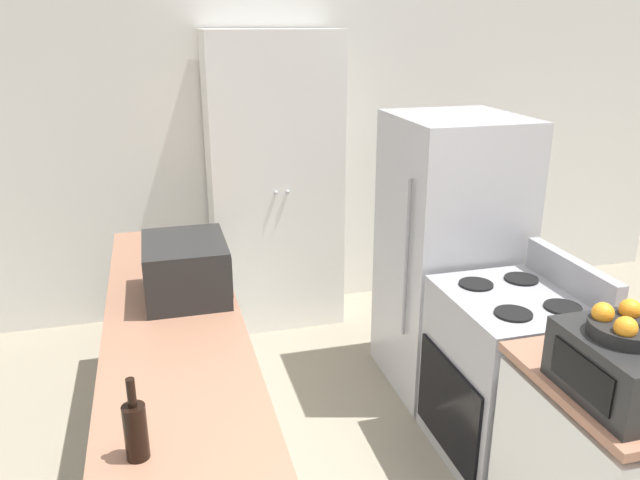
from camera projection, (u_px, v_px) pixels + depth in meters
wall_back at (266, 142)px, 4.63m from camera, size 7.00×0.06×2.60m
counter_left at (181, 408)px, 2.92m from camera, size 0.60×2.60×0.90m
counter_right at (604, 480)px, 2.47m from camera, size 0.60×0.73×0.90m
pantry_cabinet at (275, 184)px, 4.46m from camera, size 0.92×0.50×2.10m
stove at (508, 376)px, 3.14m from camera, size 0.66×0.72×1.06m
refrigerator at (449, 255)px, 3.73m from camera, size 0.72×0.74×1.66m
microwave at (186, 268)px, 2.96m from camera, size 0.39×0.47×0.28m
wine_bottle at (136, 429)px, 1.86m from camera, size 0.07×0.07×0.27m
toaster_oven at (619, 369)px, 2.15m from camera, size 0.31×0.44×0.23m
fruit_bowl at (627, 326)px, 2.12m from camera, size 0.25×0.25×0.11m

